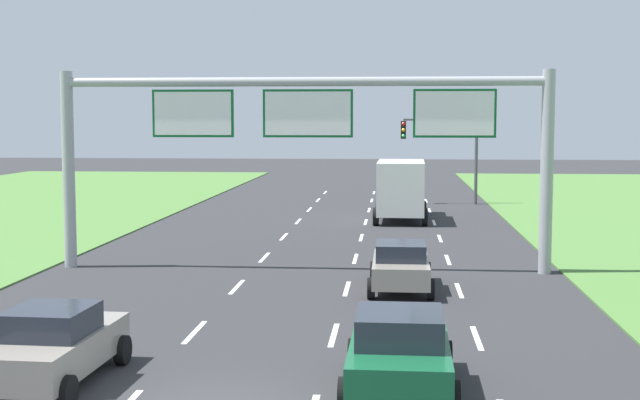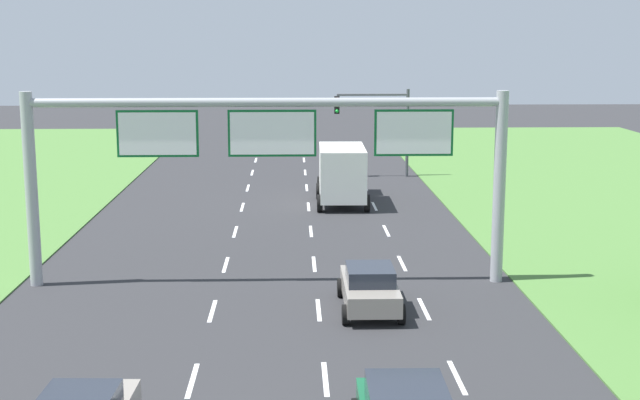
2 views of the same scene
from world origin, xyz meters
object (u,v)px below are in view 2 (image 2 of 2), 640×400
at_px(car_near_red, 370,287).
at_px(box_truck, 341,171).
at_px(sign_gantry, 271,149).
at_px(traffic_light_mast, 377,117).

relative_size(car_near_red, box_truck, 0.58).
relative_size(car_near_red, sign_gantry, 0.24).
distance_m(car_near_red, box_truck, 19.40).
bearing_deg(box_truck, sign_gantry, -101.06).
relative_size(car_near_red, traffic_light_mast, 0.74).
bearing_deg(sign_gantry, traffic_light_mast, 76.03).
height_order(sign_gantry, traffic_light_mast, sign_gantry).
height_order(box_truck, sign_gantry, sign_gantry).
bearing_deg(sign_gantry, car_near_red, -45.60).
xyz_separation_m(car_near_red, sign_gantry, (-3.28, 3.35, 4.18)).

